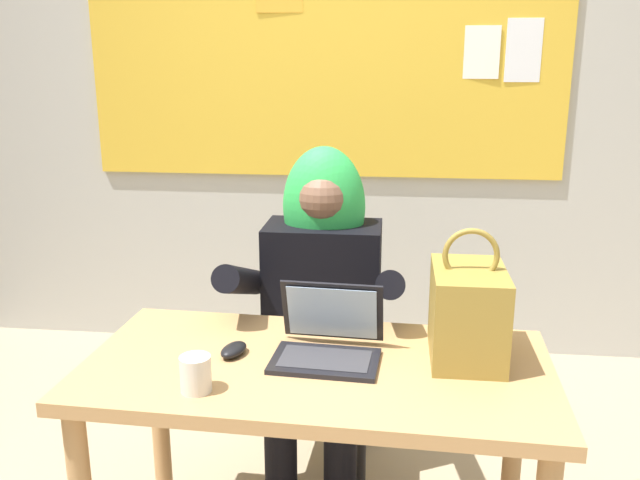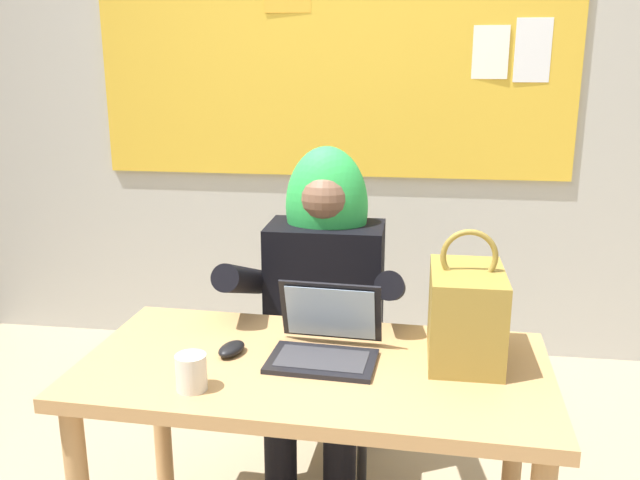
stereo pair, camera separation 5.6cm
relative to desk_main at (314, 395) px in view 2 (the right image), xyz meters
name	(u,v)px [view 2 (the right image)]	position (x,y,z in m)	size (l,w,h in m)	color
wall_back_bulletin	(334,70)	(-0.17, 1.78, 0.86)	(6.48, 1.97, 2.94)	#B2B2AD
desk_main	(314,395)	(0.00, 0.00, 0.00)	(1.33, 0.71, 0.72)	tan
chair_at_desk	(328,337)	(-0.05, 0.69, -0.12)	(0.44, 0.44, 0.89)	black
person_costumed	(323,292)	(-0.05, 0.56, 0.11)	(0.59, 0.60, 1.24)	black
laptop	(325,341)	(0.03, 0.05, 0.15)	(0.31, 0.28, 0.20)	black
computer_mouse	(232,349)	(-0.24, 0.02, 0.12)	(0.06, 0.10, 0.03)	black
handbag	(466,314)	(0.42, 0.09, 0.23)	(0.20, 0.30, 0.38)	olive
coffee_mug	(191,372)	(-0.29, -0.20, 0.15)	(0.08, 0.08, 0.10)	silver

